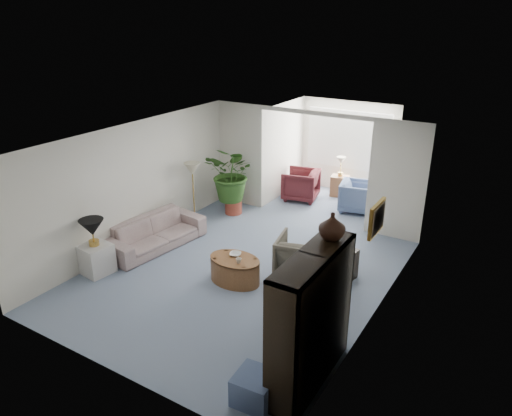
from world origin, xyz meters
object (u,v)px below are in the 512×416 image
Objects in this scene: floor_lamp at (192,169)px; table_lamp at (92,228)px; cabinet_urn at (332,226)px; ottoman at (255,388)px; sofa at (155,233)px; sunroom_chair_blue at (357,197)px; plant_pot at (233,207)px; coffee_cup at (239,261)px; end_table at (96,259)px; sunroom_table at (339,186)px; coffee_bowl at (235,254)px; wingback_chair at (300,256)px; framed_picture at (378,219)px; side_table_dark at (342,263)px; entertainment_cabinet at (311,320)px; coffee_table at (235,270)px; sunroom_chair_maroon at (301,185)px.

table_lamp is at bearing -91.56° from floor_lamp.
ottoman is at bearing -107.65° from cabinet_urn.
table_lamp is 2.80m from floor_lamp.
table_lamp reaches higher than sofa.
sunroom_chair_blue reaches higher than ottoman.
plant_pot is 0.50× the size of sunroom_chair_blue.
floor_lamp reaches higher than coffee_cup.
end_table is 6.46m from sunroom_table.
coffee_bowl is at bearing 26.81° from table_lamp.
wingback_chair is (2.99, 0.52, 0.06)m from sofa.
framed_picture is at bearing -63.25° from sunroom_table.
table_lamp is at bearing 138.53° from sunroom_chair_blue.
sunroom_chair_blue is at bearing 99.53° from ottoman.
sunroom_chair_blue is (-0.17, 3.43, -0.01)m from wingback_chair.
table_lamp is 1.22× the size of floor_lamp.
coffee_cup reaches higher than plant_pot.
floor_lamp is 3.99m from side_table_dark.
sunroom_table is at bearing 112.73° from side_table_dark.
cabinet_urn is (-0.23, -1.16, 0.28)m from framed_picture.
side_table_dark is (1.42, 1.22, -0.22)m from coffee_cup.
end_table is (-0.20, -1.35, -0.03)m from sofa.
wingback_chair is 2.74m from entertainment_cabinet.
side_table_dark is at bearing -69.94° from sofa.
entertainment_cabinet is at bearing -105.55° from sofa.
coffee_bowl is (2.28, 1.15, 0.20)m from end_table.
sunroom_table is (2.27, 6.04, -0.01)m from end_table.
sunroom_table is (-0.06, 4.99, 0.04)m from coffee_table.
ottoman is at bearing -16.12° from table_lamp.
floor_lamp is 5.75m from ottoman.
coffee_cup is at bearing 127.32° from ottoman.
entertainment_cabinet is 6.92m from sunroom_table.
sofa is 3.94× the size of sunroom_table.
entertainment_cabinet is (1.30, -2.35, 0.53)m from wingback_chair.
floor_lamp is 2.85m from coffee_bowl.
framed_picture is 0.28× the size of entertainment_cabinet.
end_table is (-4.72, -1.18, -1.42)m from framed_picture.
coffee_bowl is 2.07× the size of coffee_cup.
wingback_chair is at bearing 118.93° from entertainment_cabinet.
plant_pot is at bearing -41.54° from sunroom_chair_maroon.
plant_pot is (-3.92, 3.62, -1.82)m from cabinet_urn.
end_table is 5.51m from sunroom_chair_maroon.
end_table is at bearing 0.00° from table_lamp.
entertainment_cabinet is at bearing -177.48° from sunroom_chair_blue.
ottoman is (-0.61, -2.37, -1.51)m from framed_picture.
plant_pot is at bearing 112.34° from sunroom_chair_blue.
cabinet_urn is (0.60, -2.15, 1.70)m from side_table_dark.
coffee_table is at bearing -89.33° from sunroom_table.
sunroom_chair_blue is (0.74, 4.14, -0.11)m from coffee_bowl.
sunroom_table is at bearing 90.67° from coffee_table.
side_table_dark reaches higher than ottoman.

